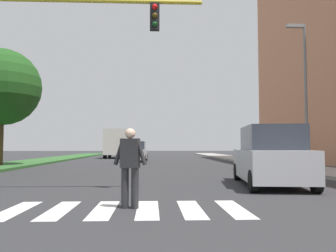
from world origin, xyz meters
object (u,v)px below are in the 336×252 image
(tree_far, at_px, (2,87))
(pedestrian_performer, at_px, (130,164))
(street_lamp_right, at_px, (304,82))
(sedan_distant, at_px, (138,150))
(truck_box_delivery, at_px, (117,143))
(suv_crossing, at_px, (271,158))
(sedan_midblock, at_px, (135,152))

(tree_far, distance_m, pedestrian_performer, 17.77)
(tree_far, height_order, street_lamp_right, street_lamp_right)
(street_lamp_right, bearing_deg, sedan_distant, 111.22)
(tree_far, relative_size, truck_box_delivery, 1.17)
(street_lamp_right, distance_m, pedestrian_performer, 13.61)
(truck_box_delivery, bearing_deg, suv_crossing, -74.17)
(sedan_midblock, bearing_deg, truck_box_delivery, 105.15)
(street_lamp_right, distance_m, sedan_distant, 26.53)
(truck_box_delivery, bearing_deg, sedan_midblock, -74.85)
(street_lamp_right, height_order, truck_box_delivery, street_lamp_right)
(sedan_distant, height_order, truck_box_delivery, truck_box_delivery)
(street_lamp_right, relative_size, sedan_distant, 1.63)
(pedestrian_performer, height_order, sedan_distant, sedan_distant)
(pedestrian_performer, distance_m, sedan_midblock, 22.57)
(tree_far, distance_m, suv_crossing, 17.61)
(tree_far, bearing_deg, sedan_distant, 68.72)
(pedestrian_performer, bearing_deg, suv_crossing, 42.72)
(street_lamp_right, distance_m, sedan_midblock, 15.91)
(tree_far, xyz_separation_m, sedan_distant, (7.73, 19.84, -4.20))
(suv_crossing, bearing_deg, street_lamp_right, 57.58)
(tree_far, relative_size, sedan_midblock, 1.70)
(suv_crossing, height_order, sedan_midblock, suv_crossing)
(tree_far, height_order, suv_crossing, tree_far)
(pedestrian_performer, height_order, truck_box_delivery, truck_box_delivery)
(suv_crossing, height_order, truck_box_delivery, truck_box_delivery)
(street_lamp_right, distance_m, truck_box_delivery, 24.64)
(tree_far, relative_size, suv_crossing, 1.51)
(street_lamp_right, bearing_deg, sedan_midblock, 126.71)
(suv_crossing, bearing_deg, tree_far, 141.20)
(pedestrian_performer, height_order, suv_crossing, suv_crossing)
(pedestrian_performer, distance_m, sedan_distant, 34.66)
(tree_far, bearing_deg, suv_crossing, -38.80)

